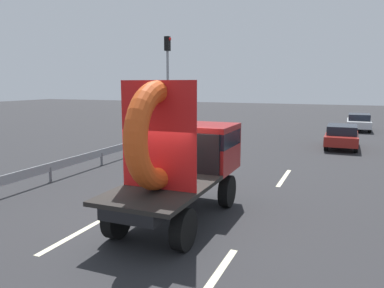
% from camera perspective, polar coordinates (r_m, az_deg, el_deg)
% --- Properties ---
extents(ground_plane, '(120.00, 120.00, 0.00)m').
position_cam_1_polar(ground_plane, '(9.89, -5.25, -11.97)').
color(ground_plane, '#28282B').
extents(flatbed_truck, '(2.02, 4.99, 3.65)m').
position_cam_1_polar(flatbed_truck, '(9.99, -1.15, -1.58)').
color(flatbed_truck, black).
rests_on(flatbed_truck, ground_plane).
extents(distant_sedan, '(1.69, 3.94, 1.28)m').
position_cam_1_polar(distant_sedan, '(22.46, 21.89, 1.19)').
color(distant_sedan, black).
rests_on(distant_sedan, ground_plane).
extents(traffic_light, '(0.42, 0.36, 6.55)m').
position_cam_1_polar(traffic_light, '(24.70, -3.72, 10.70)').
color(traffic_light, gray).
rests_on(traffic_light, ground_plane).
extents(guardrail, '(0.10, 12.41, 0.71)m').
position_cam_1_polar(guardrail, '(15.73, -17.01, -2.34)').
color(guardrail, gray).
rests_on(guardrail, ground_plane).
extents(lane_dash_left_near, '(0.16, 2.24, 0.01)m').
position_cam_1_polar(lane_dash_left_near, '(9.52, -17.82, -13.24)').
color(lane_dash_left_near, beige).
rests_on(lane_dash_left_near, ground_plane).
extents(lane_dash_left_far, '(0.16, 2.52, 0.01)m').
position_cam_1_polar(lane_dash_left_far, '(16.28, 1.05, -3.43)').
color(lane_dash_left_far, beige).
rests_on(lane_dash_left_far, ground_plane).
extents(lane_dash_right_near, '(0.16, 2.60, 0.01)m').
position_cam_1_polar(lane_dash_right_near, '(7.35, 3.44, -19.84)').
color(lane_dash_right_near, beige).
rests_on(lane_dash_right_near, ground_plane).
extents(lane_dash_right_far, '(0.16, 2.76, 0.01)m').
position_cam_1_polar(lane_dash_right_far, '(14.77, 13.88, -5.02)').
color(lane_dash_right_far, beige).
rests_on(lane_dash_right_far, ground_plane).
extents(oncoming_car, '(1.67, 3.90, 1.27)m').
position_cam_1_polar(oncoming_car, '(31.40, 24.13, 3.14)').
color(oncoming_car, black).
rests_on(oncoming_car, ground_plane).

